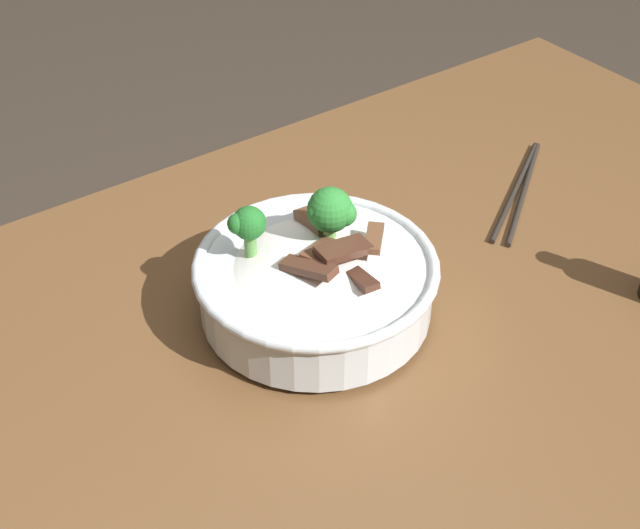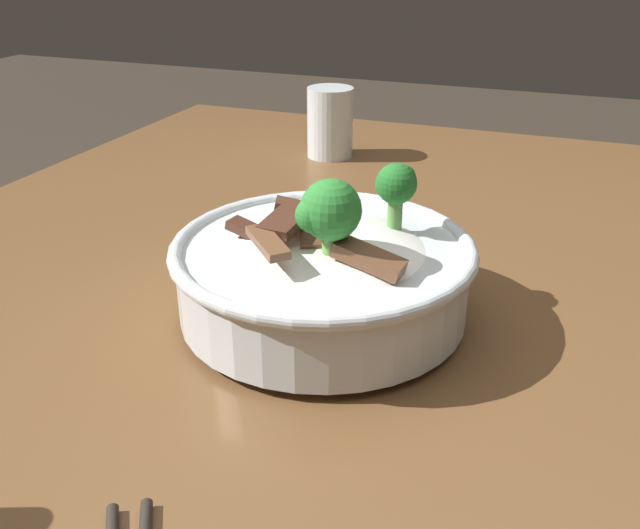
# 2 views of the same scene
# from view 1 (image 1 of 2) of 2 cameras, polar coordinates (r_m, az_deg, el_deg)

# --- Properties ---
(dining_table) EXTENTS (1.39, 0.87, 0.79)m
(dining_table) POSITION_cam_1_polar(r_m,az_deg,el_deg) (0.99, 3.31, -10.88)
(dining_table) COLOR brown
(dining_table) RESTS_ON ground
(rice_bowl) EXTENTS (0.25, 0.25, 0.14)m
(rice_bowl) POSITION_cam_1_polar(r_m,az_deg,el_deg) (0.91, -0.28, -1.02)
(rice_bowl) COLOR silver
(rice_bowl) RESTS_ON dining_table
(chopsticks_pair) EXTENTS (0.21, 0.15, 0.01)m
(chopsticks_pair) POSITION_cam_1_polar(r_m,az_deg,el_deg) (1.15, 12.82, 4.71)
(chopsticks_pair) COLOR #28231E
(chopsticks_pair) RESTS_ON dining_table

